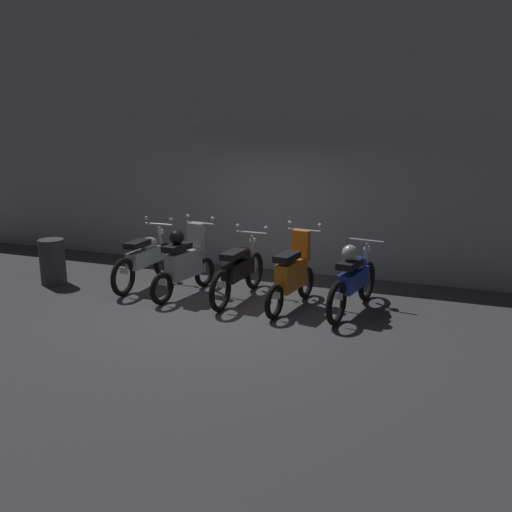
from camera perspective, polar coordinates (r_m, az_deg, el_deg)
ground_plane at (r=8.48m, az=-3.33°, el=-5.65°), size 80.00×80.00×0.00m
back_wall at (r=10.58m, az=2.55°, el=6.30°), size 16.00×0.30×2.89m
motorbike_slot_0 at (r=9.81m, az=-11.58°, el=-0.23°), size 0.59×1.95×1.15m
motorbike_slot_1 at (r=9.11m, az=-7.49°, el=-0.63°), size 0.58×1.67×1.29m
motorbike_slot_2 at (r=8.85m, az=-1.80°, el=-1.46°), size 0.59×1.95×1.15m
motorbike_slot_3 at (r=8.45m, az=3.83°, el=-1.96°), size 0.59×1.68×1.29m
motorbike_slot_4 at (r=8.36m, az=10.17°, el=-2.34°), size 0.56×1.94×1.08m
trash_bin at (r=10.37m, az=-20.56°, el=-0.57°), size 0.45×0.45×0.81m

